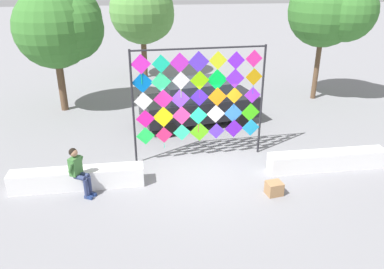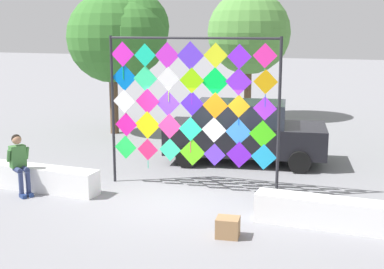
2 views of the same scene
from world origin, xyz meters
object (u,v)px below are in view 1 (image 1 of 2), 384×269
Objects in this scene: seated_vendor at (78,169)px; parked_car at (198,102)px; kite_display_rack at (199,95)px; cardboard_box_large at (274,188)px; tree_broadleaf at (144,13)px; tree_palm_like at (333,12)px; tree_far_right at (63,27)px.

parked_car reaches higher than seated_vendor.
parked_car is at bearing 81.03° from kite_display_rack.
tree_broadleaf reaches higher than cardboard_box_large.
parked_car is at bearing 102.46° from cardboard_box_large.
kite_display_rack is 10.78m from tree_broadleaf.
parked_car is (4.13, 4.93, 0.07)m from seated_vendor.
kite_display_rack is at bearing -142.56° from tree_palm_like.
parked_car is 5.87m from cardboard_box_large.
tree_palm_like is 11.83m from tree_far_right.
tree_broadleaf is (2.33, 12.44, 2.80)m from seated_vendor.
tree_broadleaf is at bearing 53.95° from tree_far_right.
tree_palm_like is (5.21, 7.92, 3.91)m from cardboard_box_large.
kite_display_rack is 4.29m from seated_vendor.
kite_display_rack is 0.82× the size of tree_far_right.
tree_far_right reaches higher than seated_vendor.
tree_broadleaf is at bearing 79.39° from seated_vendor.
tree_far_right is (-4.85, 5.74, 1.42)m from kite_display_rack.
parked_car is 6.54m from tree_far_right.
kite_display_rack is 0.78× the size of tree_broadleaf.
tree_palm_like is at bearing 37.44° from kite_display_rack.
seated_vendor is 0.29× the size of parked_car.
tree_palm_like reaches higher than kite_display_rack.
tree_palm_like is (6.47, 2.23, 3.19)m from parked_car.
seated_vendor is 6.43m from parked_car.
kite_display_rack is 3.39m from parked_car.
tree_far_right reaches higher than cardboard_box_large.
tree_broadleaf reaches higher than seated_vendor.
cardboard_box_large is 10.25m from tree_palm_like.
cardboard_box_large is (1.26, -5.69, -0.72)m from parked_car.
cardboard_box_large is at bearing -123.36° from tree_palm_like.
kite_display_rack is 7.65m from tree_far_right.
kite_display_rack is at bearing 26.72° from seated_vendor.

